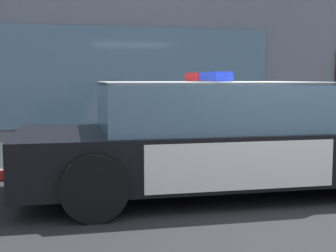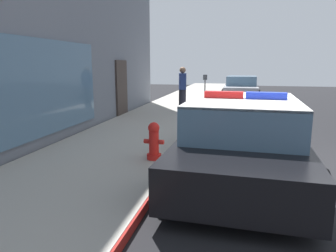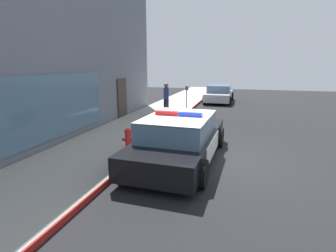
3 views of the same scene
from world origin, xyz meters
name	(u,v)px [view 1 (image 1 of 3)]	position (x,y,z in m)	size (l,w,h in m)	color
ground	(296,208)	(0.00, 0.00, 0.00)	(48.00, 48.00, 0.00)	black
sidewalk	(193,150)	(0.00, 3.76, 0.07)	(48.00, 2.97, 0.15)	#A39E93
curb_red_paint	(221,165)	(0.00, 2.26, 0.08)	(28.80, 0.04, 0.14)	maroon
police_cruiser	(217,137)	(-0.56, 0.99, 0.68)	(5.06, 2.33, 1.49)	black
fire_hydrant	(180,136)	(-0.57, 2.65, 0.50)	(0.34, 0.39, 0.73)	red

